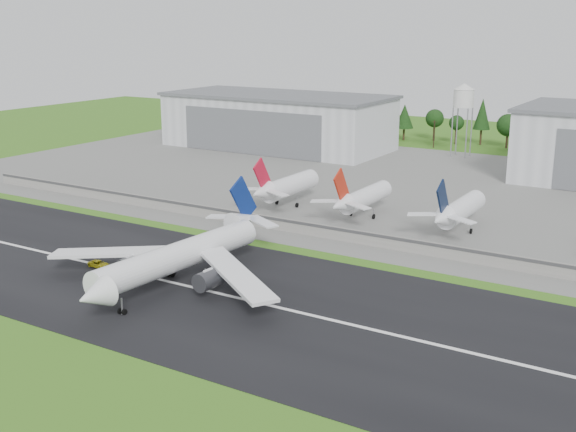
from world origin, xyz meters
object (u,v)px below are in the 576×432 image
Objects in this scene: main_airliner at (178,263)px; parked_jet_navy at (457,211)px; ground_vehicle at (99,264)px; parked_jet_red_b at (360,198)px; parked_jet_red_a at (284,187)px.

parked_jet_navy is at bearing -114.36° from main_airliner.
main_airliner is at bearing -87.19° from ground_vehicle.
main_airliner is 67.53m from parked_jet_red_b.
parked_jet_red_a is 52.05m from parked_jet_navy.
parked_jet_red_b is at bearing -93.47° from main_airliner.
main_airliner is 22.54m from ground_vehicle.
main_airliner reaches higher than parked_jet_navy.
parked_jet_red_a is at bearing -72.65° from main_airliner.
main_airliner is at bearing -118.39° from parked_jet_navy.
main_airliner is 68.86m from parked_jet_red_a.
ground_vehicle is 0.17× the size of parked_jet_red_a.
parked_jet_navy is (52.05, -0.03, -0.16)m from parked_jet_red_a.
parked_jet_red_b is at bearing -0.13° from parked_jet_red_a.
parked_jet_red_a is 1.00× the size of parked_jet_navy.
parked_jet_red_a is at bearing -3.88° from ground_vehicle.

